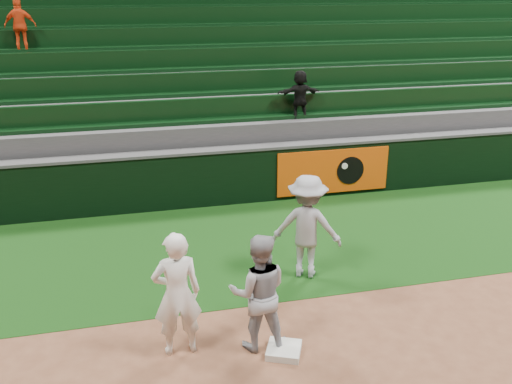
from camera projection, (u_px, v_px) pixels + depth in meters
The scene contains 8 objects.
ground at pixel (256, 342), 7.73m from camera, with size 70.00×70.00×0.00m, color brown.
foul_grass at pixel (218, 248), 10.46m from camera, with size 36.00×4.20×0.01m, color black.
first_base at pixel (284, 350), 7.49m from camera, with size 0.43×0.43×0.10m, color silver.
first_baseman at pixel (177, 294), 7.26m from camera, with size 0.63×0.41×1.71m, color white.
baserunner at pixel (259, 292), 7.39m from camera, with size 0.79×0.62×1.63m, color #9C9DA6.
base_coach at pixel (307, 227), 9.21m from camera, with size 1.12×0.65×1.74m, color #9DA1AA.
field_wall at pixel (200, 177), 12.25m from camera, with size 36.00×0.45×1.25m.
stadium_seating at pixel (177, 96), 15.31m from camera, with size 36.00×5.95×4.85m.
Camera 1 is at (-1.56, -6.35, 4.61)m, focal length 40.00 mm.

